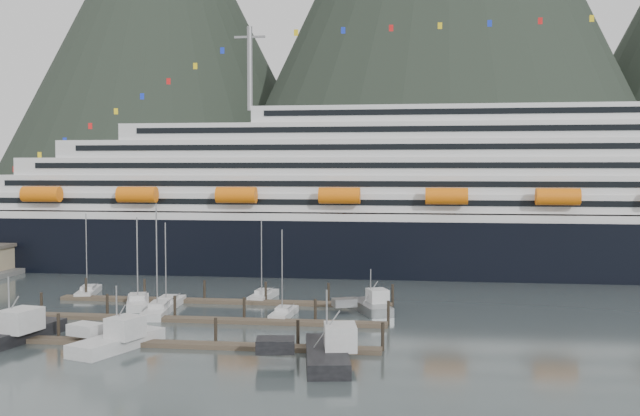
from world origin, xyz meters
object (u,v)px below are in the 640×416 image
(sailboat_b, at_px, (159,311))
(trawler_e, at_px, (370,305))
(sailboat_h, at_px, (284,314))
(trawler_a, at_px, (8,334))
(sailboat_e, at_px, (88,292))
(trawler_b, at_px, (116,340))
(sailboat_c, at_px, (168,304))
(cruise_ship, at_px, (460,206))
(trawler_d, at_px, (325,353))
(sailboat_f, at_px, (263,296))
(sailboat_a, at_px, (138,303))

(sailboat_b, height_order, trawler_e, sailboat_b)
(sailboat_h, xyz_separation_m, trawler_a, (-27.28, -18.25, 0.59))
(sailboat_e, height_order, trawler_b, sailboat_e)
(sailboat_c, distance_m, trawler_e, 27.73)
(cruise_ship, bearing_deg, trawler_b, -120.37)
(sailboat_b, bearing_deg, trawler_d, -138.33)
(sailboat_h, height_order, trawler_b, sailboat_h)
(trawler_a, distance_m, trawler_d, 35.72)
(sailboat_f, xyz_separation_m, trawler_e, (16.12, -7.55, 0.42))
(sailboat_c, xyz_separation_m, sailboat_h, (16.96, -4.21, -0.02))
(trawler_d, bearing_deg, trawler_e, -14.78)
(trawler_b, relative_size, trawler_d, 0.87)
(sailboat_b, height_order, trawler_a, sailboat_b)
(cruise_ship, distance_m, trawler_a, 84.46)
(sailboat_a, height_order, trawler_d, sailboat_a)
(sailboat_f, bearing_deg, trawler_b, 169.07)
(trawler_a, bearing_deg, sailboat_a, -4.23)
(sailboat_a, bearing_deg, trawler_a, 144.73)
(sailboat_e, bearing_deg, trawler_d, -143.86)
(trawler_d, bearing_deg, trawler_b, 73.96)
(sailboat_h, relative_size, trawler_d, 0.85)
(sailboat_e, relative_size, trawler_a, 0.85)
(cruise_ship, relative_size, trawler_a, 13.93)
(trawler_b, bearing_deg, sailboat_f, 3.11)
(trawler_a, bearing_deg, cruise_ship, -27.88)
(sailboat_f, xyz_separation_m, trawler_b, (-9.09, -31.76, 0.53))
(trawler_e, bearing_deg, cruise_ship, -40.51)
(sailboat_c, bearing_deg, trawler_b, -177.57)
(trawler_a, height_order, trawler_e, trawler_a)
(sailboat_c, distance_m, trawler_d, 36.29)
(sailboat_c, relative_size, sailboat_e, 0.96)
(sailboat_c, height_order, sailboat_h, sailboat_c)
(trawler_a, xyz_separation_m, trawler_e, (38.04, 23.20, -0.16))
(sailboat_e, distance_m, trawler_d, 53.24)
(sailboat_f, relative_size, sailboat_h, 1.03)
(sailboat_h, bearing_deg, cruise_ship, -24.03)
(sailboat_f, xyz_separation_m, trawler_a, (-21.92, -30.75, 0.58))
(sailboat_a, distance_m, trawler_b, 24.66)
(sailboat_c, xyz_separation_m, trawler_a, (-10.33, -22.46, 0.58))
(sailboat_h, bearing_deg, trawler_e, -61.88)
(sailboat_e, height_order, trawler_d, sailboat_e)
(cruise_ship, xyz_separation_m, sailboat_c, (-41.59, -43.24, -11.63))
(sailboat_b, bearing_deg, cruise_ship, -48.17)
(cruise_ship, distance_m, trawler_d, 72.10)
(sailboat_a, relative_size, sailboat_b, 0.86)
(sailboat_a, bearing_deg, sailboat_b, -156.38)
(cruise_ship, relative_size, trawler_d, 15.28)
(trawler_e, bearing_deg, sailboat_e, 57.65)
(cruise_ship, bearing_deg, sailboat_b, -130.57)
(sailboat_c, bearing_deg, sailboat_b, -178.17)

